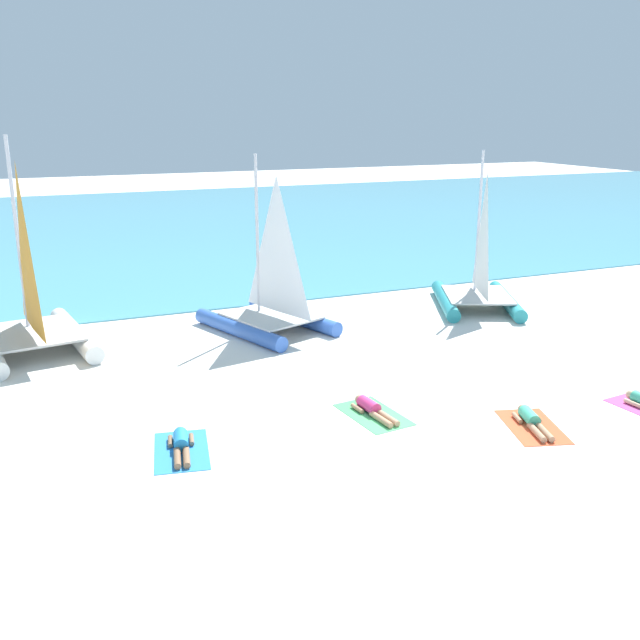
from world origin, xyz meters
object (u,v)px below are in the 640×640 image
Objects in this scene: sailboat_white at (31,321)px; towel_center_left at (373,415)px; sunbather_center_right at (532,420)px; sailboat_teal at (478,286)px; sunbather_center_left at (372,409)px; towel_leftmost at (182,451)px; towel_center_right at (532,427)px; sunbather_leftmost at (181,444)px; sailboat_blue at (269,306)px.

towel_center_left is at bearing -56.69° from sailboat_white.
sailboat_white is 3.23× the size of towel_center_left.
towel_center_left is 3.54m from sunbather_center_right.
sunbather_center_left is at bearing -113.48° from sailboat_teal.
towel_leftmost is 1.00× the size of towel_center_right.
sailboat_white is 3.23× the size of towel_center_right.
sunbather_center_right is (-4.63, -8.78, -0.68)m from sailboat_teal.
sailboat_teal reaches higher than towel_center_left.
sunbather_center_left is 1.02× the size of sunbather_center_right.
sunbather_leftmost is 4.47m from sunbather_center_left.
sailboat_white reaches higher than towel_center_right.
sunbather_leftmost and sunbather_center_right have the same top height.
sailboat_teal is 14.75m from sailboat_white.
sunbather_leftmost reaches higher than towel_center_left.
sunbather_center_right is at bearing -52.75° from sailboat_white.
towel_leftmost is 1.00× the size of towel_center_left.
sunbather_leftmost reaches higher than towel_center_right.
towel_center_right is (7.45, -1.87, 0.00)m from towel_leftmost.
sunbather_leftmost is (0.01, 0.07, 0.13)m from towel_leftmost.
sailboat_teal is 2.88× the size of towel_center_right.
sunbather_center_right is (3.05, -9.08, -0.69)m from sailboat_blue.
sailboat_blue is 9.61m from sunbather_center_right.
towel_leftmost is 7.68m from towel_center_right.
sailboat_blue is 3.53× the size of sunbather_leftmost.
sailboat_blue is 3.57× the size of sunbather_center_right.
towel_leftmost is at bearing 165.95° from towel_center_right.
sunbather_leftmost is (2.62, -7.99, -0.78)m from sailboat_white.
sunbather_center_left is (4.48, 0.16, 0.13)m from towel_leftmost.
sailboat_blue reaches higher than sunbather_center_right.
sunbather_leftmost is 1.01× the size of sunbather_center_right.
sunbather_center_left is at bearing 96.28° from towel_center_left.
sunbather_center_left is at bearing 2.02° from towel_leftmost.
towel_center_right is at bearing -52.99° from sailboat_white.
sunbather_leftmost is at bearing 165.45° from towel_center_right.
sailboat_teal is 2.88× the size of towel_center_left.
sailboat_teal is 0.99× the size of sailboat_blue.
sailboat_teal is 9.96m from sunbather_center_right.
sailboat_blue is at bearing -14.70° from sailboat_white.
towel_center_left is 0.14m from sunbather_center_left.
towel_center_right is at bearing -93.05° from sailboat_teal.
sunbather_center_left is 3.58m from sunbather_center_right.
sunbather_center_left is (-0.01, 0.07, 0.13)m from towel_center_left.
sailboat_white is 3.23× the size of towel_leftmost.
sunbather_center_left is at bearing 11.92° from sunbather_leftmost.
sunbather_center_right is (2.98, -1.89, 0.13)m from towel_center_left.
sailboat_teal reaches higher than sunbather_center_right.
sunbather_leftmost is (-12.10, -6.92, -0.68)m from sailboat_teal.
sailboat_teal is at bearing 29.97° from towel_leftmost.
sailboat_teal is 3.49× the size of sunbather_center_left.
towel_leftmost is 0.14m from sunbather_leftmost.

